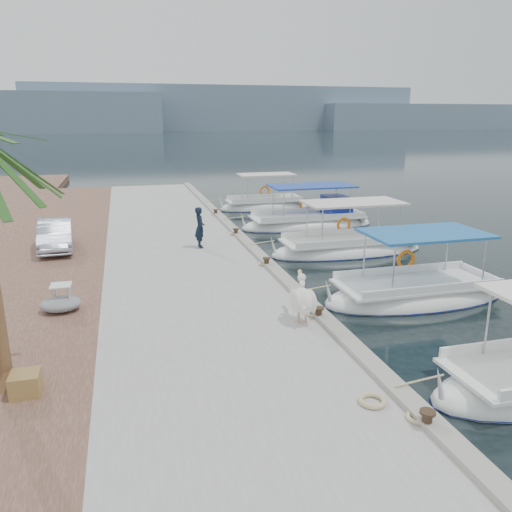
{
  "coord_description": "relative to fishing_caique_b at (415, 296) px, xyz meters",
  "views": [
    {
      "loc": [
        -5.15,
        -15.02,
        5.71
      ],
      "look_at": [
        -1.0,
        0.53,
        1.2
      ],
      "focal_mm": 35.0,
      "sensor_mm": 36.0,
      "label": 1
    }
  ],
  "objects": [
    {
      "name": "ground",
      "position": [
        -3.72,
        1.7,
        -0.12
      ],
      "size": [
        400.0,
        400.0,
        0.0
      ],
      "primitive_type": "plane",
      "color": "black",
      "rests_on": "ground"
    },
    {
      "name": "concrete_quay",
      "position": [
        -6.72,
        6.7,
        0.13
      ],
      "size": [
        6.0,
        40.0,
        0.5
      ],
      "primitive_type": "cube",
      "color": "#999993",
      "rests_on": "ground"
    },
    {
      "name": "quay_curb",
      "position": [
        -3.94,
        6.7,
        0.44
      ],
      "size": [
        0.44,
        40.0,
        0.12
      ],
      "primitive_type": "cube",
      "color": "gray",
      "rests_on": "concrete_quay"
    },
    {
      "name": "cobblestone_strip",
      "position": [
        -11.72,
        6.7,
        0.13
      ],
      "size": [
        4.0,
        40.0,
        0.5
      ],
      "primitive_type": "cube",
      "color": "brown",
      "rests_on": "ground"
    },
    {
      "name": "distant_hills",
      "position": [
        25.89,
        203.19,
        7.49
      ],
      "size": [
        330.0,
        60.0,
        18.0
      ],
      "color": "slate",
      "rests_on": "ground"
    },
    {
      "name": "fishing_caique_b",
      "position": [
        0.0,
        0.0,
        0.0
      ],
      "size": [
        6.27,
        2.52,
        2.83
      ],
      "color": "white",
      "rests_on": "ground"
    },
    {
      "name": "fishing_caique_c",
      "position": [
        0.36,
        5.88,
        -0.0
      ],
      "size": [
        7.0,
        2.37,
        2.83
      ],
      "color": "white",
      "rests_on": "ground"
    },
    {
      "name": "fishing_caique_d",
      "position": [
        0.65,
        11.28,
        0.06
      ],
      "size": [
        7.36,
        2.52,
        2.83
      ],
      "color": "white",
      "rests_on": "ground"
    },
    {
      "name": "fishing_caique_e",
      "position": [
        -0.22,
        17.07,
        0.0
      ],
      "size": [
        5.83,
        2.04,
        2.83
      ],
      "color": "white",
      "rests_on": "ground"
    },
    {
      "name": "mooring_bollards",
      "position": [
        -4.07,
        3.2,
        0.57
      ],
      "size": [
        0.28,
        20.28,
        0.33
      ],
      "color": "black",
      "rests_on": "concrete_quay"
    },
    {
      "name": "pelican",
      "position": [
        -4.57,
        -1.87,
        1.0
      ],
      "size": [
        0.74,
        1.57,
        1.21
      ],
      "color": "tan",
      "rests_on": "concrete_quay"
    },
    {
      "name": "fisherman",
      "position": [
        -5.96,
        6.52,
        1.22
      ],
      "size": [
        0.45,
        0.64,
        1.68
      ],
      "primitive_type": "imported",
      "rotation": [
        0.0,
        0.0,
        1.64
      ],
      "color": "black",
      "rests_on": "concrete_quay"
    },
    {
      "name": "parked_car",
      "position": [
        -11.65,
        7.74,
        0.97
      ],
      "size": [
        1.54,
        3.7,
        1.19
      ],
      "primitive_type": "imported",
      "rotation": [
        0.0,
        0.0,
        0.08
      ],
      "color": "silver",
      "rests_on": "cobblestone_strip"
    },
    {
      "name": "wooden_crate",
      "position": [
        -10.97,
        -3.82,
        0.6
      ],
      "size": [
        0.55,
        0.55,
        0.44
      ],
      "primitive_type": "cube",
      "color": "olive",
      "rests_on": "cobblestone_strip"
    },
    {
      "name": "tarp_bundle",
      "position": [
        -10.77,
        0.58,
        0.58
      ],
      "size": [
        1.1,
        0.9,
        0.4
      ],
      "primitive_type": "ellipsoid",
      "color": "gray",
      "rests_on": "cobblestone_strip"
    },
    {
      "name": "folding_table",
      "position": [
        -10.73,
        0.68,
        0.9
      ],
      "size": [
        0.55,
        0.55,
        0.73
      ],
      "color": "silver",
      "rests_on": "cobblestone_strip"
    },
    {
      "name": "rope_coil",
      "position": [
        -4.62,
        -5.86,
        0.43
      ],
      "size": [
        0.54,
        0.54,
        0.1
      ],
      "primitive_type": "torus",
      "color": "#C6B284",
      "rests_on": "concrete_quay"
    }
  ]
}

